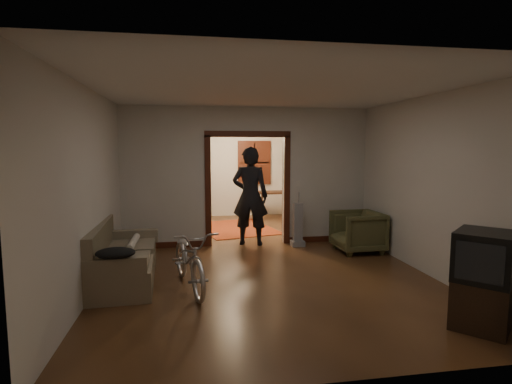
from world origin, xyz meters
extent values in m
cube|color=#3D2313|center=(0.00, 0.00, 0.00)|extent=(5.00, 8.50, 0.01)
cube|color=white|center=(0.00, 0.00, 2.80)|extent=(5.00, 8.50, 0.01)
cube|color=beige|center=(0.00, 4.25, 1.40)|extent=(5.00, 0.02, 2.80)
cube|color=beige|center=(-2.50, 0.00, 1.40)|extent=(0.02, 8.50, 2.80)
cube|color=beige|center=(2.50, 0.00, 1.40)|extent=(0.02, 8.50, 2.80)
cube|color=beige|center=(0.00, 0.75, 1.40)|extent=(5.00, 0.14, 2.80)
cube|color=#3D180D|center=(0.00, 0.75, 1.10)|extent=(1.74, 0.20, 2.32)
cube|color=black|center=(0.70, 4.21, 1.55)|extent=(0.98, 0.06, 1.28)
sphere|color=#FFE0A5|center=(0.00, 2.50, 2.35)|extent=(0.24, 0.24, 0.24)
cube|color=silver|center=(1.05, 0.68, 1.25)|extent=(0.08, 0.01, 0.12)
cube|color=brown|center=(-2.15, -1.29, 0.44)|extent=(0.95, 1.94, 0.87)
cylinder|color=beige|center=(-2.05, -0.99, 0.53)|extent=(0.10, 0.83, 0.10)
ellipsoid|color=black|center=(-2.10, -2.20, 0.68)|extent=(0.49, 0.36, 0.14)
imported|color=silver|center=(-1.19, -1.74, 0.44)|extent=(0.94, 1.76, 0.88)
imported|color=#4A4B2A|center=(1.98, -0.21, 0.39)|extent=(0.90, 0.87, 0.79)
cube|color=black|center=(2.01, -3.51, 0.28)|extent=(0.83, 0.83, 0.56)
cube|color=black|center=(2.01, -3.51, 0.81)|extent=(0.85, 0.84, 0.54)
cube|color=gray|center=(0.97, 0.40, 0.44)|extent=(0.30, 0.26, 0.88)
imported|color=black|center=(0.04, 0.70, 1.00)|extent=(0.84, 0.67, 2.01)
cube|color=maroon|center=(-0.06, 2.36, 0.01)|extent=(2.08, 2.47, 0.02)
cube|color=#27301C|center=(-1.41, 3.80, 0.87)|extent=(0.97, 0.72, 1.74)
sphere|color=#1E5972|center=(-1.41, 3.80, 1.94)|extent=(0.30, 0.30, 0.30)
cube|color=#321B10|center=(1.23, 3.51, 0.38)|extent=(1.15, 0.85, 0.76)
cube|color=#321B10|center=(0.44, 3.38, 0.45)|extent=(0.43, 0.43, 0.89)
camera|label=1|loc=(-1.16, -7.29, 1.99)|focal=28.00mm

